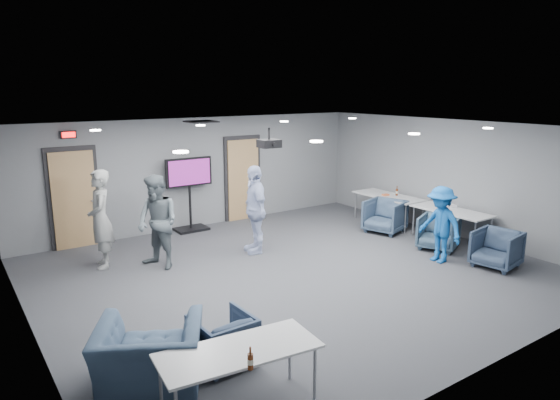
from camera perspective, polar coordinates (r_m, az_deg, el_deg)
floor at (r=9.53m, az=1.80°, el=-8.21°), size 9.00×9.00×0.00m
ceiling at (r=8.93m, az=1.92°, el=8.18°), size 9.00×9.00×0.00m
wall_back at (r=12.52m, az=-9.14°, el=3.11°), size 9.00×0.02×2.70m
wall_front at (r=6.51m, az=23.49°, el=-6.79°), size 9.00×0.02×2.70m
wall_left at (r=7.48m, az=-27.15°, el=-4.69°), size 0.02×8.00×2.70m
wall_right at (r=12.31m, az=18.94°, el=2.42°), size 0.02×8.00×2.70m
door_left at (r=11.57m, az=-22.47°, el=0.09°), size 1.06×0.17×2.24m
door_right at (r=13.08m, az=-4.27°, el=2.40°), size 1.06×0.17×2.24m
exit_sign at (r=11.36m, az=-23.04°, el=6.89°), size 0.32×0.08×0.16m
hvac_diffuser at (r=11.07m, az=-9.00°, el=8.84°), size 0.60×0.60×0.03m
downlights at (r=8.93m, az=1.92°, el=8.09°), size 6.18×3.78×0.02m
person_a at (r=10.13m, az=-19.83°, el=-2.07°), size 0.60×0.78×1.90m
person_b at (r=9.76m, az=-13.80°, el=-2.49°), size 0.96×1.07×1.81m
person_c at (r=10.42m, az=-2.89°, el=-1.05°), size 0.71×1.17×1.85m
person_d at (r=10.35m, az=17.86°, el=-2.68°), size 0.63×1.02×1.53m
chair_right_a at (r=12.22m, az=11.89°, el=-1.82°), size 1.08×1.07×0.79m
chair_right_b at (r=11.26m, az=17.67°, el=-3.56°), size 1.05×1.04×0.73m
chair_right_c at (r=10.53m, az=23.50°, el=-5.16°), size 0.91×0.89×0.73m
chair_front_a at (r=6.52m, az=-6.57°, el=-15.56°), size 0.72×0.74×0.66m
chair_front_b at (r=6.21m, az=-14.67°, el=-16.84°), size 1.54×1.48×0.77m
table_right_a at (r=12.96m, az=12.27°, el=0.33°), size 0.78×1.88×0.73m
table_right_b at (r=11.79m, az=19.00°, el=-1.33°), size 0.74×1.78×0.73m
table_front_left at (r=5.49m, az=-4.70°, el=-17.09°), size 1.77×0.89×0.73m
bottle_front at (r=5.09m, az=-3.40°, el=-17.90°), size 0.06×0.06×0.24m
bottle_right at (r=12.97m, az=13.21°, el=0.89°), size 0.06×0.06×0.25m
snack_box at (r=12.93m, az=11.97°, el=0.59°), size 0.18×0.13×0.04m
wrapper at (r=12.07m, az=18.87°, el=-0.65°), size 0.29×0.25×0.06m
tv_stand at (r=12.18m, az=-10.29°, el=1.18°), size 1.16×0.55×1.78m
projector at (r=9.24m, az=-1.24°, el=6.49°), size 0.39×0.37×0.36m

